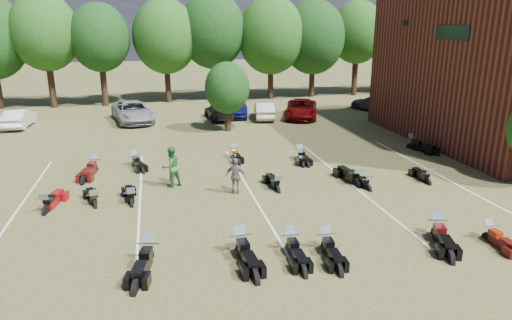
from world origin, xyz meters
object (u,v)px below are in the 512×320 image
object	(u,v)px
car_4	(238,109)
motorcycle_7	(47,213)
motorcycle_0	(150,261)
person_grey	(236,176)
motorcycle_3	(325,250)
person_green	(171,167)
motorcycle_14	(95,172)

from	to	relation	value
car_4	motorcycle_7	size ratio (longest dim) A/B	1.70
car_4	motorcycle_0	distance (m)	23.97
person_grey	motorcycle_7	xyz separation A→B (m)	(-8.06, -0.48, -0.84)
motorcycle_3	motorcycle_0	bearing A→B (deg)	179.64
person_green	person_grey	xyz separation A→B (m)	(2.83, -1.64, -0.14)
motorcycle_0	motorcycle_14	world-z (taller)	motorcycle_14
car_4	motorcycle_3	size ratio (longest dim) A/B	1.77
person_green	motorcycle_0	size ratio (longest dim) A/B	0.81
motorcycle_0	motorcycle_7	xyz separation A→B (m)	(-4.16, 5.01, 0.00)
car_4	motorcycle_3	distance (m)	23.42
car_4	motorcycle_14	xyz separation A→B (m)	(-10.02, -12.62, -0.66)
car_4	motorcycle_3	xyz separation A→B (m)	(-1.27, -23.37, -0.66)
car_4	person_grey	bearing A→B (deg)	-88.79
motorcycle_7	person_green	bearing A→B (deg)	-146.38
person_grey	motorcycle_0	world-z (taller)	person_grey
car_4	motorcycle_3	world-z (taller)	car_4
motorcycle_7	motorcycle_14	distance (m)	5.39
motorcycle_7	person_grey	bearing A→B (deg)	-165.03
motorcycle_3	motorcycle_14	bearing A→B (deg)	133.83
motorcycle_3	motorcycle_7	xyz separation A→B (m)	(-10.10, 5.54, 0.00)
person_green	motorcycle_7	bearing A→B (deg)	-4.71
motorcycle_7	motorcycle_14	size ratio (longest dim) A/B	0.92
person_green	motorcycle_14	world-z (taller)	person_green
motorcycle_3	motorcycle_14	distance (m)	13.86
car_4	motorcycle_14	world-z (taller)	car_4
car_4	motorcycle_7	distance (m)	21.16
motorcycle_3	car_4	bearing A→B (deg)	91.59
car_4	motorcycle_7	xyz separation A→B (m)	(-11.37, -17.84, -0.66)
person_green	motorcycle_7	world-z (taller)	person_green
motorcycle_3	motorcycle_14	xyz separation A→B (m)	(-8.74, 10.75, 0.00)
motorcycle_0	person_green	bearing A→B (deg)	94.82
person_green	motorcycle_7	xyz separation A→B (m)	(-5.22, -2.12, -0.98)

